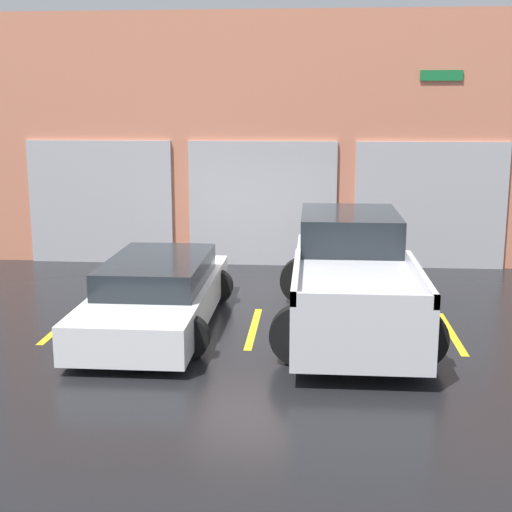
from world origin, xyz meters
TOP-DOWN VIEW (x-y plane):
  - ground_plane at (0.00, 0.00)m, footprint 28.00×28.00m
  - shophouse_building at (-0.01, 3.28)m, footprint 13.16×0.68m
  - pickup_truck at (1.59, -1.52)m, footprint 2.46×5.14m
  - sedan_white at (-1.59, -1.77)m, footprint 2.16×4.75m
  - parking_stripe_far_left at (-3.17, -1.80)m, footprint 0.12×2.20m
  - parking_stripe_left at (0.00, -1.80)m, footprint 0.12×2.20m
  - parking_stripe_centre at (3.17, -1.80)m, footprint 0.12×2.20m

SIDE VIEW (x-z plane):
  - ground_plane at x=0.00m, z-range 0.00..0.00m
  - parking_stripe_far_left at x=-3.17m, z-range 0.00..0.01m
  - parking_stripe_left at x=0.00m, z-range 0.00..0.01m
  - parking_stripe_centre at x=3.17m, z-range 0.00..0.01m
  - sedan_white at x=-1.59m, z-range -0.02..1.10m
  - pickup_truck at x=1.59m, z-range -0.04..1.68m
  - shophouse_building at x=-0.01m, z-range -0.07..5.52m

